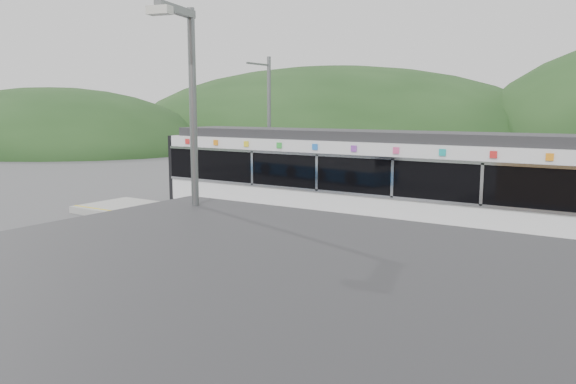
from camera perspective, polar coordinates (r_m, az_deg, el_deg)
The scene contains 7 objects.
ground at distance 16.55m, azimuth 0.89°, elevation -7.62°, with size 120.00×120.00×0.00m, color #4C4C4F.
hills at distance 19.43m, azimuth 25.53°, elevation -6.03°, with size 146.00×149.00×26.00m.
platform at distance 19.30m, azimuth 6.15°, elevation -4.87°, with size 26.00×3.20×0.30m, color #9E9E99.
yellow_line at distance 18.14m, azimuth 4.28°, elevation -5.20°, with size 26.00×0.10×0.01m, color yellow.
train at distance 21.16m, azimuth 10.91°, elevation 1.47°, with size 20.44×3.01×3.74m.
catenary_mast_west at distance 26.93m, azimuth -1.97°, elevation 6.48°, with size 0.18×1.80×7.00m.
lamp_post at distance 9.26m, azimuth -10.00°, elevation 2.68°, with size 0.38×1.12×6.16m.
Camera 1 is at (8.49, -13.45, 4.59)m, focal length 35.00 mm.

